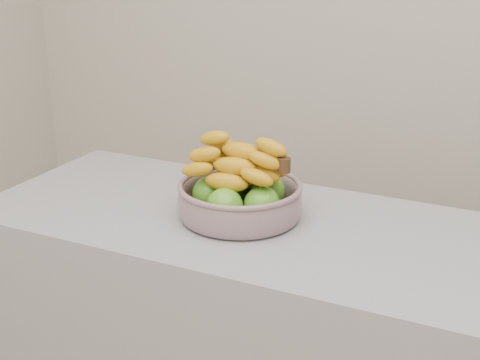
# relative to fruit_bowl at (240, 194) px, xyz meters

# --- Properties ---
(fruit_bowl) EXTENTS (0.31, 0.31, 0.20)m
(fruit_bowl) POSITION_rel_fruit_bowl_xyz_m (0.00, 0.00, 0.00)
(fruit_bowl) COLOR #8E9DAB
(fruit_bowl) RESTS_ON counter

